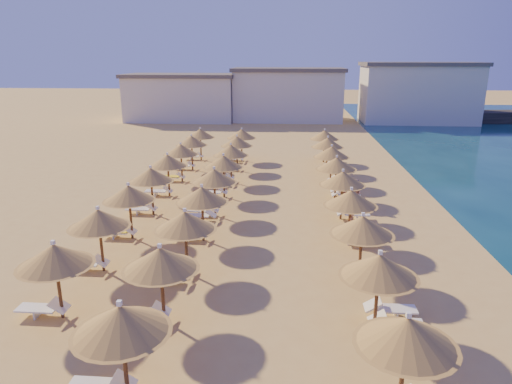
# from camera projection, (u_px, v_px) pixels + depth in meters

# --- Properties ---
(ground) EXTENTS (220.00, 220.00, 0.00)m
(ground) POSITION_uv_depth(u_px,v_px,m) (276.00, 240.00, 22.75)
(ground) COLOR tan
(ground) RESTS_ON ground
(jetty) EXTENTS (30.26, 7.22, 1.50)m
(jetty) POSITION_uv_depth(u_px,v_px,m) (480.00, 117.00, 63.66)
(jetty) COLOR black
(jetty) RESTS_ON ground
(hotel_blocks) EXTENTS (48.60, 9.59, 8.10)m
(hotel_blocks) POSITION_uv_depth(u_px,v_px,m) (303.00, 94.00, 64.16)
(hotel_blocks) COLOR beige
(hotel_blocks) RESTS_ON ground
(parasol_row_east) EXTENTS (2.60, 35.49, 2.91)m
(parasol_row_east) POSITION_uv_depth(u_px,v_px,m) (346.00, 188.00, 23.32)
(parasol_row_east) COLOR brown
(parasol_row_east) RESTS_ON ground
(parasol_row_west) EXTENTS (2.60, 35.49, 2.91)m
(parasol_row_west) POSITION_uv_depth(u_px,v_px,m) (209.00, 186.00, 23.83)
(parasol_row_west) COLOR brown
(parasol_row_west) RESTS_ON ground
(parasol_row_inland) EXTENTS (2.60, 28.18, 2.91)m
(parasol_row_inland) POSITION_uv_depth(u_px,v_px,m) (160.00, 168.00, 27.59)
(parasol_row_inland) COLOR brown
(parasol_row_inland) RESTS_ON ground
(loungers) EXTENTS (13.98, 33.49, 0.66)m
(loungers) POSITION_uv_depth(u_px,v_px,m) (245.00, 218.00, 24.83)
(loungers) COLOR white
(loungers) RESTS_ON ground
(beachgoer_c) EXTENTS (1.08, 1.08, 1.84)m
(beachgoer_c) POSITION_uv_depth(u_px,v_px,m) (344.00, 192.00, 27.67)
(beachgoer_c) COLOR tan
(beachgoer_c) RESTS_ON ground
(beachgoer_a) EXTENTS (0.50, 0.69, 1.76)m
(beachgoer_a) POSITION_uv_depth(u_px,v_px,m) (350.00, 227.00, 22.04)
(beachgoer_a) COLOR tan
(beachgoer_a) RESTS_ON ground
(beachgoer_b) EXTENTS (0.94, 1.05, 1.78)m
(beachgoer_b) POSITION_uv_depth(u_px,v_px,m) (355.00, 194.00, 27.37)
(beachgoer_b) COLOR tan
(beachgoer_b) RESTS_ON ground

